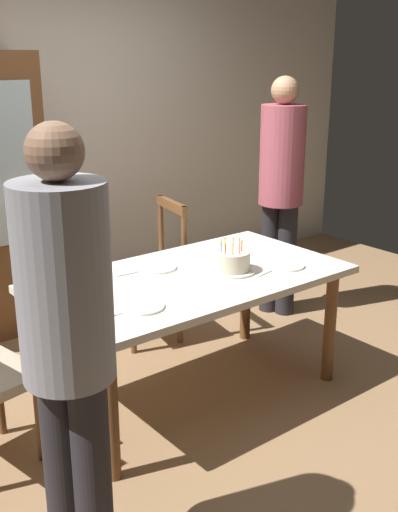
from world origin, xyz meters
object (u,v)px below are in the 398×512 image
(birthday_cake, at_px, (231,262))
(chair_spindle_back, at_px, (150,275))
(plate_near_celebrant, at_px, (141,306))
(plate_near_guest, at_px, (285,265))
(dining_table, at_px, (192,290))
(plate_far_side, at_px, (157,267))
(person_guest, at_px, (281,183))
(person_celebrant, at_px, (68,338))

(birthday_cake, bearing_deg, chair_spindle_back, 87.48)
(plate_near_celebrant, xyz_separation_m, plate_near_guest, (0.97, 0.00, 0.00))
(dining_table, height_order, plate_near_celebrant, plate_near_celebrant)
(plate_far_side, xyz_separation_m, chair_spindle_back, (0.33, 0.57, -0.28))
(plate_far_side, xyz_separation_m, person_guest, (1.34, 0.36, 0.26))
(birthday_cake, distance_m, plate_far_side, 0.42)
(plate_far_side, bearing_deg, plate_near_guest, -35.39)
(plate_near_celebrant, xyz_separation_m, chair_spindle_back, (0.71, 0.99, -0.28))
(plate_far_side, bearing_deg, person_celebrant, -136.95)
(chair_spindle_back, bearing_deg, person_celebrant, -131.55)
(plate_near_celebrant, relative_size, person_guest, 0.13)
(person_guest, bearing_deg, chair_spindle_back, 168.09)
(dining_table, xyz_separation_m, person_guest, (1.25, 0.57, 0.35))
(plate_near_celebrant, distance_m, plate_far_side, 0.57)
(plate_near_guest, distance_m, person_guest, 1.11)
(plate_far_side, bearing_deg, birthday_cake, -44.99)
(person_guest, bearing_deg, plate_far_side, -164.99)
(person_celebrant, bearing_deg, person_guest, 29.09)
(plate_near_guest, bearing_deg, birthday_cake, 156.87)
(plate_far_side, relative_size, plate_near_guest, 1.00)
(plate_far_side, bearing_deg, plate_near_celebrant, -132.14)
(plate_near_guest, bearing_deg, person_guest, 46.22)
(plate_far_side, height_order, plate_near_guest, same)
(birthday_cake, bearing_deg, person_celebrant, -153.28)
(plate_far_side, relative_size, person_celebrant, 0.13)
(plate_near_celebrant, bearing_deg, birthday_cake, 10.74)
(person_guest, bearing_deg, plate_near_celebrant, -155.61)
(chair_spindle_back, bearing_deg, plate_near_celebrant, -125.65)
(dining_table, distance_m, plate_near_celebrant, 0.52)
(plate_near_guest, height_order, chair_spindle_back, chair_spindle_back)
(chair_spindle_back, height_order, person_guest, person_guest)
(person_celebrant, bearing_deg, plate_near_guest, 18.31)
(chair_spindle_back, relative_size, person_celebrant, 0.56)
(birthday_cake, distance_m, plate_near_guest, 0.33)
(dining_table, distance_m, plate_far_side, 0.24)
(birthday_cake, height_order, person_celebrant, person_celebrant)
(birthday_cake, bearing_deg, plate_far_side, 135.01)
(dining_table, relative_size, plate_near_guest, 7.68)
(chair_spindle_back, xyz_separation_m, person_guest, (1.01, -0.21, 0.54))
(plate_near_celebrant, relative_size, chair_spindle_back, 0.23)
(dining_table, bearing_deg, plate_near_celebrant, -155.67)
(dining_table, bearing_deg, plate_near_guest, -22.51)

